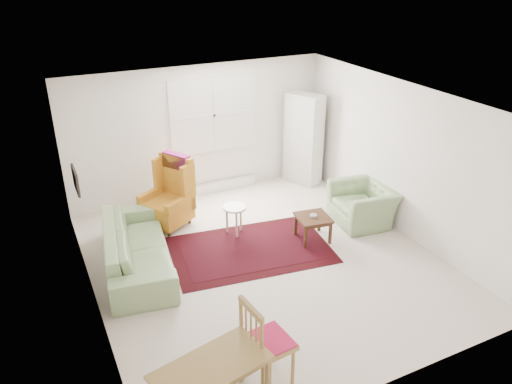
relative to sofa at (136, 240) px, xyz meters
name	(u,v)px	position (x,y,z in m)	size (l,w,h in m)	color
room	(260,181)	(1.79, -0.50, 0.79)	(5.04, 5.54, 2.51)	beige
rug	(251,249)	(1.72, -0.33, -0.45)	(2.49, 1.60, 0.02)	black
sofa	(136,240)	(0.00, 0.00, 0.00)	(2.31, 0.90, 0.93)	gray
armchair	(363,201)	(3.87, -0.33, -0.06)	(1.03, 0.90, 0.80)	gray
wingback_chair	(166,193)	(0.77, 1.03, 0.15)	(0.71, 0.75, 1.24)	#BF791D
coffee_table	(313,228)	(2.78, -0.47, -0.25)	(0.52, 0.52, 0.42)	#3E2213
stool	(235,220)	(1.70, 0.25, -0.20)	(0.39, 0.39, 0.52)	white
cabinet	(304,139)	(3.83, 1.64, 0.45)	(0.38, 0.73, 1.83)	silver
desk_chair	(268,341)	(0.74, -2.83, 0.08)	(0.48, 0.48, 1.09)	olive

